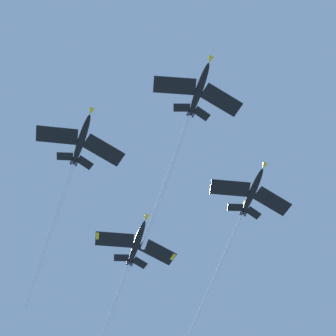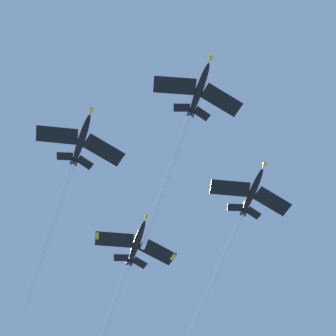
{
  "view_description": "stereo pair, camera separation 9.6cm",
  "coord_description": "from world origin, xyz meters",
  "px_view_note": "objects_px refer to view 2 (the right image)",
  "views": [
    {
      "loc": [
        46.96,
        -25.25,
        1.64
      ],
      "look_at": [
        -9.49,
        14.21,
        121.03
      ],
      "focal_mm": 65.91,
      "sensor_mm": 36.0,
      "label": 1
    },
    {
      "loc": [
        46.91,
        -25.32,
        1.64
      ],
      "look_at": [
        -9.49,
        14.21,
        121.03
      ],
      "focal_mm": 65.91,
      "sensor_mm": 36.0,
      "label": 2
    }
  ],
  "objects_px": {
    "jet_lead": "(183,135)",
    "jet_right_wing": "(65,190)",
    "jet_left_wing": "(239,222)",
    "jet_slot": "(124,278)"
  },
  "relations": [
    {
      "from": "jet_lead",
      "to": "jet_left_wing",
      "type": "bearing_deg",
      "value": 113.38
    },
    {
      "from": "jet_lead",
      "to": "jet_right_wing",
      "type": "bearing_deg",
      "value": -149.99
    },
    {
      "from": "jet_lead",
      "to": "jet_left_wing",
      "type": "distance_m",
      "value": 25.58
    },
    {
      "from": "jet_lead",
      "to": "jet_slot",
      "type": "xyz_separation_m",
      "value": [
        -37.65,
        9.34,
        -4.95
      ]
    },
    {
      "from": "jet_right_wing",
      "to": "jet_slot",
      "type": "height_order",
      "value": "jet_right_wing"
    },
    {
      "from": "jet_left_wing",
      "to": "jet_right_wing",
      "type": "xyz_separation_m",
      "value": [
        -15.26,
        -38.07,
        -1.16
      ]
    },
    {
      "from": "jet_lead",
      "to": "jet_left_wing",
      "type": "height_order",
      "value": "jet_lead"
    },
    {
      "from": "jet_left_wing",
      "to": "jet_right_wing",
      "type": "relative_size",
      "value": 0.97
    },
    {
      "from": "jet_left_wing",
      "to": "jet_right_wing",
      "type": "height_order",
      "value": "jet_left_wing"
    },
    {
      "from": "jet_lead",
      "to": "jet_right_wing",
      "type": "xyz_separation_m",
      "value": [
        -25.38,
        -14.66,
        -3.12
      ]
    }
  ]
}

